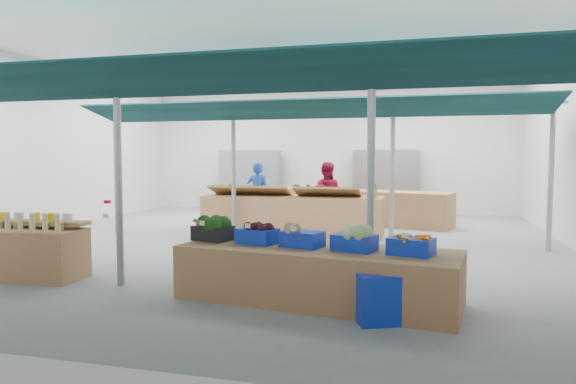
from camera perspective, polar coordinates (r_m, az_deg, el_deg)
name	(u,v)px	position (r m, az deg, el deg)	size (l,w,h in m)	color
floor	(270,243)	(10.93, -2.02, -5.64)	(13.00, 13.00, 0.00)	slate
hall	(287,122)	(12.19, -0.08, 7.83)	(13.00, 13.00, 13.00)	silver
pole_grid	(282,157)	(8.89, -0.68, 3.88)	(10.00, 4.60, 3.00)	gray
awnings	(282,101)	(8.94, -0.68, 10.10)	(9.50, 7.08, 0.30)	black
back_shelving_left	(250,181)	(17.28, -4.22, 1.24)	(2.00, 0.50, 2.00)	#B23F33
back_shelving_right	(386,183)	(16.38, 10.84, 1.02)	(2.00, 0.50, 2.00)	#B23F33
bottle_shelf	(29,251)	(8.68, -26.83, -5.84)	(1.71, 1.13, 1.02)	#936440
veg_counter	(317,275)	(6.55, 3.20, -9.16)	(3.50, 1.17, 0.68)	#936440
fruit_counter	(292,215)	(12.01, 0.46, -2.59)	(4.21, 1.00, 0.90)	#936440
far_counter	(357,207)	(14.10, 7.67, -1.63)	(5.05, 1.01, 0.91)	#936440
crate_stack	(379,299)	(5.80, 10.03, -11.65)	(0.45, 0.32, 0.55)	#112EB9
vendor_left	(258,194)	(13.36, -3.36, -0.25)	(0.61, 0.40, 1.68)	blue
vendor_right	(326,196)	(12.92, 4.25, -0.40)	(0.82, 0.64, 1.68)	maroon
crate_broccoli	(213,229)	(7.10, -8.35, -4.06)	(0.58, 0.48, 0.35)	black
crate_beets	(258,234)	(6.78, -3.41, -4.63)	(0.58, 0.48, 0.29)	#112EB9
crate_celeriac	(302,236)	(6.52, 1.60, -4.86)	(0.58, 0.48, 0.31)	#112EB9
crate_cabbage	(354,238)	(6.31, 7.39, -5.07)	(0.58, 0.48, 0.35)	#112EB9
crate_carrots	(411,245)	(6.17, 13.53, -5.79)	(0.58, 0.48, 0.29)	#112EB9
sparrow	(198,223)	(7.07, -9.95, -3.39)	(0.12, 0.09, 0.11)	brown
pole_ribbon	(107,203)	(8.72, -19.44, -1.17)	(0.12, 0.12, 0.28)	#BA0C2E
apple_heap_yellow	(250,189)	(12.14, -4.26, 0.39)	(1.92, 0.75, 0.27)	#997247
apple_heap_red	(327,190)	(11.69, 4.41, 0.25)	(1.52, 0.74, 0.27)	#997247
pineapple	(374,190)	(11.56, 9.56, 0.24)	(0.14, 0.14, 0.39)	#8C6019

